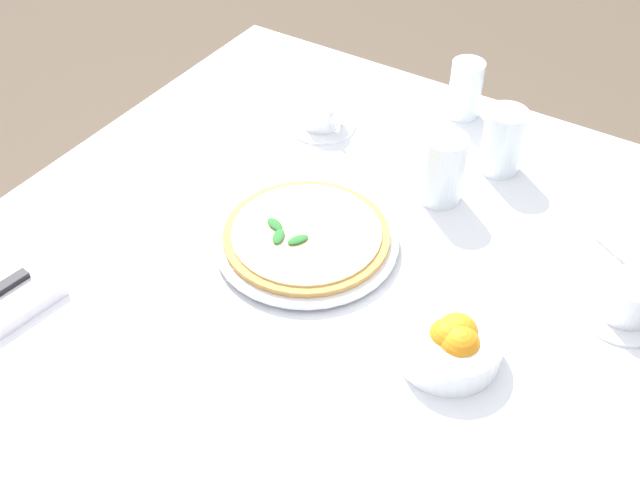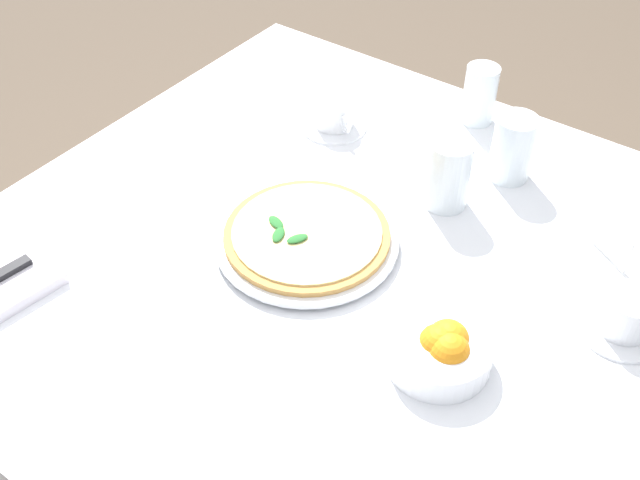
{
  "view_description": "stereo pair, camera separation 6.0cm",
  "coord_description": "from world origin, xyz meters",
  "px_view_note": "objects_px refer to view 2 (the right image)",
  "views": [
    {
      "loc": [
        0.78,
        0.47,
        1.61
      ],
      "look_at": [
        0.0,
        -0.02,
        0.76
      ],
      "focal_mm": 43.41,
      "sensor_mm": 36.0,
      "label": 1
    },
    {
      "loc": [
        0.75,
        0.52,
        1.61
      ],
      "look_at": [
        0.0,
        -0.02,
        0.76
      ],
      "focal_mm": 43.41,
      "sensor_mm": 36.0,
      "label": 2
    }
  ],
  "objects_px": {
    "coffee_cup_far_left": "(627,315)",
    "menu_card": "(610,241)",
    "citrus_bowl": "(441,349)",
    "coffee_cup_far_right": "(334,115)",
    "water_glass_back_corner": "(448,178)",
    "water_glass_right_edge": "(512,151)",
    "water_glass_near_right": "(479,98)",
    "pizza": "(307,234)",
    "pizza_plate": "(307,240)"
  },
  "relations": [
    {
      "from": "coffee_cup_far_left",
      "to": "citrus_bowl",
      "type": "relative_size",
      "value": 0.87
    },
    {
      "from": "pizza_plate",
      "to": "water_glass_right_edge",
      "type": "relative_size",
      "value": 2.46
    },
    {
      "from": "coffee_cup_far_left",
      "to": "water_glass_near_right",
      "type": "bearing_deg",
      "value": -130.36
    },
    {
      "from": "water_glass_near_right",
      "to": "menu_card",
      "type": "distance_m",
      "value": 0.42
    },
    {
      "from": "pizza",
      "to": "water_glass_right_edge",
      "type": "distance_m",
      "value": 0.41
    },
    {
      "from": "coffee_cup_far_left",
      "to": "coffee_cup_far_right",
      "type": "relative_size",
      "value": 1.0
    },
    {
      "from": "water_glass_near_right",
      "to": "citrus_bowl",
      "type": "xyz_separation_m",
      "value": [
        0.57,
        0.24,
        -0.02
      ]
    },
    {
      "from": "coffee_cup_far_left",
      "to": "pizza_plate",
      "type": "bearing_deg",
      "value": -75.48
    },
    {
      "from": "coffee_cup_far_left",
      "to": "water_glass_right_edge",
      "type": "height_order",
      "value": "water_glass_right_edge"
    },
    {
      "from": "coffee_cup_far_left",
      "to": "water_glass_back_corner",
      "type": "relative_size",
      "value": 1.03
    },
    {
      "from": "water_glass_back_corner",
      "to": "citrus_bowl",
      "type": "relative_size",
      "value": 0.84
    },
    {
      "from": "water_glass_near_right",
      "to": "water_glass_right_edge",
      "type": "height_order",
      "value": "water_glass_right_edge"
    },
    {
      "from": "water_glass_near_right",
      "to": "coffee_cup_far_right",
      "type": "bearing_deg",
      "value": -49.02
    },
    {
      "from": "coffee_cup_far_left",
      "to": "citrus_bowl",
      "type": "xyz_separation_m",
      "value": [
        0.21,
        -0.19,
        -0.0
      ]
    },
    {
      "from": "coffee_cup_far_right",
      "to": "water_glass_back_corner",
      "type": "height_order",
      "value": "water_glass_back_corner"
    },
    {
      "from": "coffee_cup_far_right",
      "to": "menu_card",
      "type": "distance_m",
      "value": 0.57
    },
    {
      "from": "citrus_bowl",
      "to": "menu_card",
      "type": "xyz_separation_m",
      "value": [
        -0.35,
        0.11,
        0.0
      ]
    },
    {
      "from": "pizza_plate",
      "to": "coffee_cup_far_right",
      "type": "height_order",
      "value": "coffee_cup_far_right"
    },
    {
      "from": "pizza_plate",
      "to": "coffee_cup_far_right",
      "type": "xyz_separation_m",
      "value": [
        -0.3,
        -0.16,
        0.02
      ]
    },
    {
      "from": "pizza_plate",
      "to": "menu_card",
      "type": "xyz_separation_m",
      "value": [
        -0.27,
        0.41,
        0.02
      ]
    },
    {
      "from": "water_glass_right_edge",
      "to": "citrus_bowl",
      "type": "height_order",
      "value": "water_glass_right_edge"
    },
    {
      "from": "coffee_cup_far_left",
      "to": "water_glass_back_corner",
      "type": "height_order",
      "value": "water_glass_back_corner"
    },
    {
      "from": "menu_card",
      "to": "coffee_cup_far_right",
      "type": "bearing_deg",
      "value": -153.24
    },
    {
      "from": "coffee_cup_far_left",
      "to": "menu_card",
      "type": "relative_size",
      "value": 1.64
    },
    {
      "from": "citrus_bowl",
      "to": "menu_card",
      "type": "bearing_deg",
      "value": 162.48
    },
    {
      "from": "pizza",
      "to": "water_glass_near_right",
      "type": "distance_m",
      "value": 0.49
    },
    {
      "from": "coffee_cup_far_left",
      "to": "coffee_cup_far_right",
      "type": "distance_m",
      "value": 0.67
    },
    {
      "from": "water_glass_right_edge",
      "to": "citrus_bowl",
      "type": "bearing_deg",
      "value": 14.01
    },
    {
      "from": "coffee_cup_far_right",
      "to": "water_glass_right_edge",
      "type": "xyz_separation_m",
      "value": [
        -0.06,
        0.34,
        0.03
      ]
    },
    {
      "from": "coffee_cup_far_right",
      "to": "coffee_cup_far_left",
      "type": "bearing_deg",
      "value": 74.47
    },
    {
      "from": "coffee_cup_far_right",
      "to": "water_glass_right_edge",
      "type": "distance_m",
      "value": 0.35
    },
    {
      "from": "water_glass_back_corner",
      "to": "menu_card",
      "type": "bearing_deg",
      "value": 97.79
    },
    {
      "from": "pizza",
      "to": "water_glass_right_edge",
      "type": "height_order",
      "value": "water_glass_right_edge"
    },
    {
      "from": "pizza_plate",
      "to": "coffee_cup_far_left",
      "type": "bearing_deg",
      "value": 104.52
    },
    {
      "from": "menu_card",
      "to": "coffee_cup_far_left",
      "type": "bearing_deg",
      "value": -30.6
    },
    {
      "from": "pizza_plate",
      "to": "water_glass_right_edge",
      "type": "xyz_separation_m",
      "value": [
        -0.36,
        0.18,
        0.04
      ]
    },
    {
      "from": "water_glass_back_corner",
      "to": "citrus_bowl",
      "type": "distance_m",
      "value": 0.35
    },
    {
      "from": "pizza",
      "to": "citrus_bowl",
      "type": "relative_size",
      "value": 1.81
    },
    {
      "from": "water_glass_right_edge",
      "to": "pizza",
      "type": "bearing_deg",
      "value": -26.86
    },
    {
      "from": "citrus_bowl",
      "to": "water_glass_back_corner",
      "type": "bearing_deg",
      "value": -152.03
    },
    {
      "from": "coffee_cup_far_left",
      "to": "coffee_cup_far_right",
      "type": "bearing_deg",
      "value": -105.53
    },
    {
      "from": "pizza",
      "to": "menu_card",
      "type": "height_order",
      "value": "menu_card"
    },
    {
      "from": "coffee_cup_far_right",
      "to": "citrus_bowl",
      "type": "height_order",
      "value": "citrus_bowl"
    },
    {
      "from": "pizza",
      "to": "water_glass_near_right",
      "type": "relative_size",
      "value": 2.32
    },
    {
      "from": "pizza",
      "to": "coffee_cup_far_right",
      "type": "relative_size",
      "value": 2.09
    },
    {
      "from": "pizza",
      "to": "citrus_bowl",
      "type": "xyz_separation_m",
      "value": [
        0.08,
        0.3,
        0.0
      ]
    },
    {
      "from": "pizza_plate",
      "to": "pizza",
      "type": "height_order",
      "value": "pizza"
    },
    {
      "from": "water_glass_near_right",
      "to": "citrus_bowl",
      "type": "relative_size",
      "value": 0.78
    },
    {
      "from": "coffee_cup_far_left",
      "to": "citrus_bowl",
      "type": "distance_m",
      "value": 0.28
    },
    {
      "from": "pizza",
      "to": "coffee_cup_far_right",
      "type": "bearing_deg",
      "value": -152.28
    }
  ]
}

